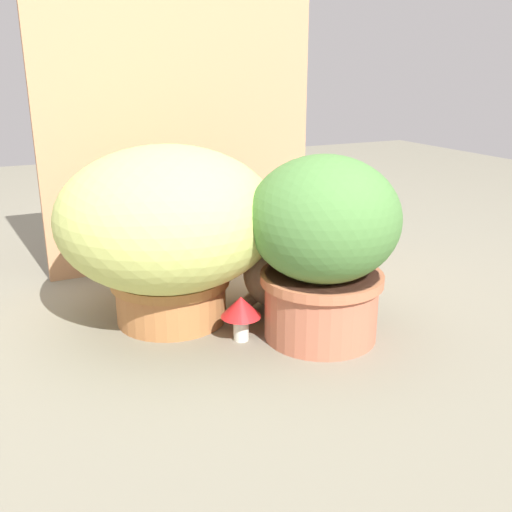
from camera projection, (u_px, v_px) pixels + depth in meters
The scene contains 6 objects.
ground_plane at pixel (222, 328), 1.54m from camera, with size 6.00×6.00×0.00m, color slate.
cardboard_backdrop at pixel (182, 128), 1.92m from camera, with size 0.93×0.03×0.93m, color tan.
grass_planter at pixel (168, 225), 1.51m from camera, with size 0.57×0.57×0.47m.
leafy_planter at pixel (323, 242), 1.42m from camera, with size 0.37×0.37×0.46m.
cat at pixel (282, 262), 1.68m from camera, with size 0.38×0.28×0.32m.
mushroom_ornament_red at pixel (241, 310), 1.45m from camera, with size 0.10×0.10×0.12m.
Camera 1 is at (-0.52, -1.30, 0.66)m, focal length 40.88 mm.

